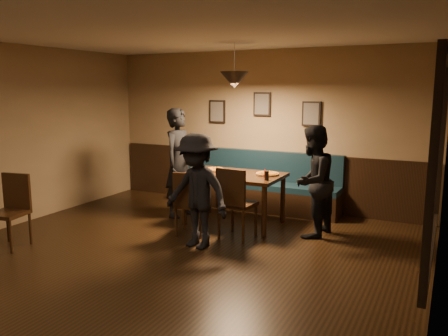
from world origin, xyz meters
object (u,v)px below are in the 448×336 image
booth_bench (255,181)px  diner_right (312,181)px  soda_glass (267,176)px  cafe_chair_far (8,212)px  chair_near_right (238,203)px  diner_left (180,163)px  diner_front (197,191)px  chair_near_left (192,203)px  tabasco_bottle (265,173)px  dining_table (234,199)px

booth_bench → diner_right: size_ratio=1.86×
diner_right → soda_glass: diner_right is taller
cafe_chair_far → chair_near_right: bearing=-156.1°
diner_right → cafe_chair_far: diner_right is taller
diner_left → diner_right: bearing=-87.0°
diner_front → cafe_chair_far: (-2.25, -1.16, -0.28)m
chair_near_left → tabasco_bottle: chair_near_left is taller
cafe_chair_far → dining_table: bearing=-143.7°
booth_bench → diner_right: 1.71m
diner_front → cafe_chair_far: diner_front is taller
booth_bench → soda_glass: bearing=-60.7°
diner_front → soda_glass: bearing=67.1°
diner_right → tabasco_bottle: diner_right is taller
chair_near_left → chair_near_right: bearing=1.7°
chair_near_right → diner_left: diner_left is taller
chair_near_left → tabasco_bottle: (0.86, 0.71, 0.40)m
chair_near_right → diner_front: 0.73m
chair_near_left → chair_near_right: (0.66, 0.16, 0.04)m
dining_table → tabasco_bottle: size_ratio=11.40×
dining_table → diner_front: size_ratio=0.97×
diner_left → chair_near_left: bearing=-134.0°
diner_left → tabasco_bottle: 1.55m
chair_near_left → chair_near_right: 0.69m
cafe_chair_far → booth_bench: bearing=-133.4°
booth_bench → diner_front: bearing=-88.0°
booth_bench → tabasco_bottle: (0.59, -1.05, 0.37)m
chair_near_right → diner_front: size_ratio=0.67×
booth_bench → diner_front: diner_front is taller
chair_near_right → tabasco_bottle: chair_near_right is taller
booth_bench → cafe_chair_far: booth_bench is taller
chair_near_left → diner_front: diner_front is taller
booth_bench → cafe_chair_far: (-2.18, -3.36, -0.01)m
soda_glass → diner_left: bearing=171.1°
booth_bench → diner_front: (0.08, -2.20, 0.27)m
chair_near_left → soda_glass: bearing=15.9°
chair_near_right → soda_glass: bearing=53.1°
chair_near_left → diner_right: (1.59, 0.72, 0.33)m
diner_left → tabasco_bottle: bearing=-88.0°
tabasco_bottle → chair_near_left: bearing=-140.3°
diner_front → cafe_chair_far: bearing=-142.8°
cafe_chair_far → diner_right: bearing=-156.9°
chair_near_left → diner_front: 0.63m
chair_near_left → cafe_chair_far: (-1.91, -1.60, 0.02)m
booth_bench → dining_table: (0.05, -0.99, -0.10)m
booth_bench → diner_front: size_ratio=1.94×
chair_near_right → soda_glass: chair_near_right is taller
booth_bench → tabasco_bottle: 1.26m
chair_near_right → booth_bench: bearing=107.7°
dining_table → diner_right: bearing=-2.4°
diner_right → chair_near_right: bearing=-49.3°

